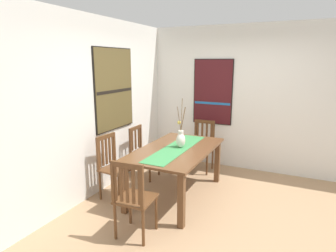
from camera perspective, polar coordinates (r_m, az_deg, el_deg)
The scene contains 12 objects.
ground_plane at distance 4.30m, azimuth 8.73°, elevation -15.96°, with size 6.40×6.40×0.03m, color #A37F5B.
wall_back at distance 4.70m, azimuth -12.95°, elevation 3.94°, with size 6.40×0.12×2.70m, color silver.
wall_side at distance 5.64m, azimuth 14.73°, elevation 5.23°, with size 0.12×6.40×2.70m, color silver.
dining_table at distance 4.38m, azimuth 1.64°, elevation -5.77°, with size 1.74×1.00×0.76m.
table_runner at distance 4.35m, azimuth 1.64°, elevation -4.40°, with size 1.60×0.36×0.01m, color #388447.
centerpiece_vase at distance 4.36m, azimuth 2.52°, elevation -2.54°, with size 0.23×0.16×0.74m.
chair_0 at distance 5.52m, azimuth 6.72°, elevation -3.67°, with size 0.42×0.42×0.94m.
chair_1 at distance 5.17m, azimuth -5.05°, elevation -4.91°, with size 0.43×0.43×0.91m.
chair_2 at distance 3.44m, azimuth -6.91°, elevation -13.76°, with size 0.45×0.45×0.97m.
chair_3 at distance 4.47m, azimuth -10.74°, elevation -7.61°, with size 0.45×0.45×0.96m.
painting_on_back_wall at distance 4.84m, azimuth -10.58°, elevation 7.15°, with size 1.01×0.05×1.32m.
painting_on_side_wall at distance 5.70m, azimuth 8.83°, elevation 6.64°, with size 0.05×0.77×1.26m.
Camera 1 is at (-3.64, -1.04, 2.03)m, focal length 30.90 mm.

